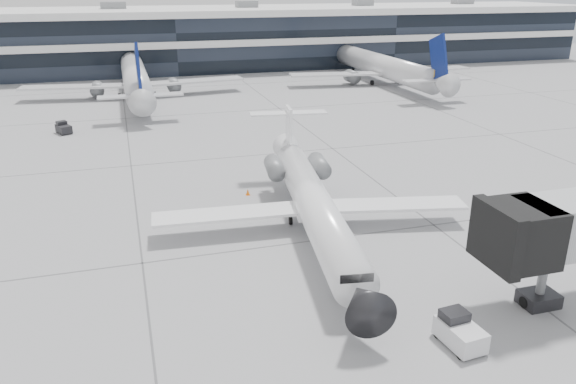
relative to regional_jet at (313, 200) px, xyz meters
name	(u,v)px	position (x,y,z in m)	size (l,w,h in m)	color
ground	(299,243)	(-1.56, -1.81, -2.13)	(220.00, 220.00, 0.00)	gray
terminal	(171,42)	(-1.56, 80.19, 2.87)	(170.00, 22.00, 10.00)	black
bg_jet_center	(137,95)	(-9.56, 53.19, -2.13)	(32.00, 40.00, 9.60)	silver
bg_jet_right	(381,82)	(30.44, 53.19, -2.13)	(32.00, 40.00, 9.60)	silver
regional_jet	(313,200)	(0.00, 0.00, 0.00)	(21.64, 27.01, 6.24)	white
baggage_tug	(459,332)	(2.37, -14.42, -1.44)	(1.64, 2.53, 1.53)	silver
traffic_cone	(248,192)	(-2.81, 7.72, -1.90)	(0.40, 0.40, 0.49)	orange
far_tug	(63,128)	(-18.39, 32.63, -1.54)	(1.97, 2.40, 1.32)	black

